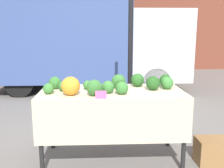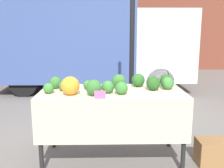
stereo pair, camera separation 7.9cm
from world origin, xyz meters
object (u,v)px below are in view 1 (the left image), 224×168
(parked_truck, at_px, (84,35))
(orange_cauliflower, at_px, (71,86))
(produce_crate, at_px, (213,151))
(price_sign, at_px, (101,95))

(parked_truck, bearing_deg, orange_cauliflower, -88.80)
(parked_truck, bearing_deg, produce_crate, -68.05)
(price_sign, bearing_deg, parked_truck, 95.30)
(price_sign, distance_m, produce_crate, 1.54)
(parked_truck, distance_m, produce_crate, 4.86)
(orange_cauliflower, height_order, produce_crate, orange_cauliflower)
(orange_cauliflower, bearing_deg, produce_crate, 0.56)
(parked_truck, xyz_separation_m, orange_cauliflower, (0.09, -4.36, -0.48))
(parked_truck, xyz_separation_m, price_sign, (0.42, -4.54, -0.53))
(produce_crate, bearing_deg, orange_cauliflower, -179.44)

